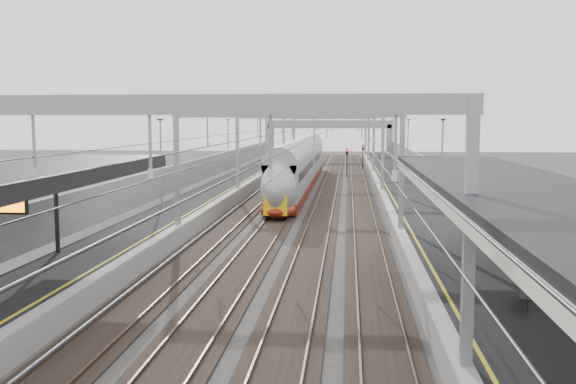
% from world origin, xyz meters
% --- Properties ---
extents(platform_left, '(4.00, 120.00, 1.00)m').
position_xyz_m(platform_left, '(-8.00, 45.00, 0.50)').
color(platform_left, black).
rests_on(platform_left, ground).
extents(platform_right, '(4.00, 120.00, 1.00)m').
position_xyz_m(platform_right, '(8.00, 45.00, 0.50)').
color(platform_right, black).
rests_on(platform_right, ground).
extents(tracks, '(11.40, 140.00, 0.20)m').
position_xyz_m(tracks, '(0.00, 45.00, 0.05)').
color(tracks, black).
rests_on(tracks, ground).
extents(overhead_line, '(13.00, 140.00, 6.60)m').
position_xyz_m(overhead_line, '(0.00, 51.62, 6.14)').
color(overhead_line, gray).
rests_on(overhead_line, platform_left).
extents(canopy_right, '(4.40, 30.00, 4.24)m').
position_xyz_m(canopy_right, '(8.03, 2.99, 5.09)').
color(canopy_right, black).
rests_on(canopy_right, platform_right).
extents(overbridge, '(22.00, 2.20, 6.90)m').
position_xyz_m(overbridge, '(0.00, 100.00, 5.31)').
color(overbridge, gray).
rests_on(overbridge, ground).
extents(wall_left, '(0.30, 120.00, 3.20)m').
position_xyz_m(wall_left, '(-11.20, 45.00, 1.60)').
color(wall_left, gray).
rests_on(wall_left, ground).
extents(wall_right, '(0.30, 120.00, 3.20)m').
position_xyz_m(wall_right, '(11.20, 45.00, 1.60)').
color(wall_right, gray).
rests_on(wall_right, ground).
extents(train, '(2.55, 46.48, 4.04)m').
position_xyz_m(train, '(-1.50, 50.78, 1.99)').
color(train, maroon).
rests_on(train, ground).
extents(bench, '(0.97, 1.89, 0.94)m').
position_xyz_m(bench, '(9.28, 7.19, 1.57)').
color(bench, black).
rests_on(bench, platform_right).
extents(signal_green, '(0.32, 0.32, 3.48)m').
position_xyz_m(signal_green, '(-5.20, 68.18, 2.42)').
color(signal_green, black).
rests_on(signal_green, ground).
extents(signal_red_near, '(0.32, 0.32, 3.48)m').
position_xyz_m(signal_red_near, '(3.20, 65.40, 2.42)').
color(signal_red_near, black).
rests_on(signal_red_near, ground).
extents(signal_red_far, '(0.32, 0.32, 3.48)m').
position_xyz_m(signal_red_far, '(5.40, 77.09, 2.42)').
color(signal_red_far, black).
rests_on(signal_red_far, ground).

